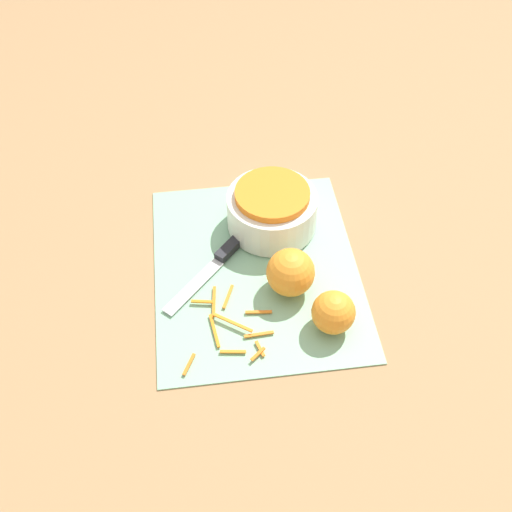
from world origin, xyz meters
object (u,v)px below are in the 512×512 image
(bowl_speckled, at_px, (272,209))
(orange_right, at_px, (291,272))
(orange_left, at_px, (333,312))
(knife, at_px, (227,251))

(bowl_speckled, distance_m, orange_right, 0.15)
(orange_left, relative_size, orange_right, 0.86)
(knife, bearing_deg, bowl_speckled, 167.52)
(bowl_speckled, distance_m, knife, 0.11)
(bowl_speckled, distance_m, orange_left, 0.25)
(knife, bearing_deg, orange_left, 84.10)
(orange_left, bearing_deg, bowl_speckled, -164.86)
(orange_right, bearing_deg, bowl_speckled, -176.54)
(bowl_speckled, height_order, orange_right, bowl_speckled)
(orange_right, bearing_deg, orange_left, 32.90)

